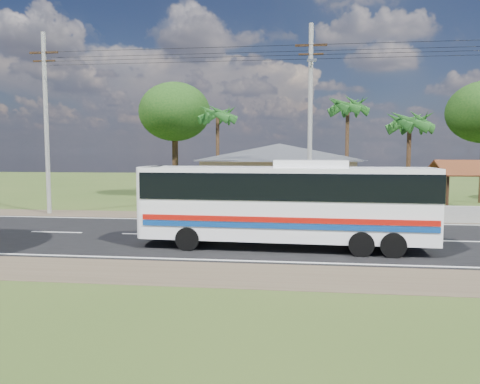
% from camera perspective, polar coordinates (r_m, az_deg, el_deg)
% --- Properties ---
extents(ground, '(120.00, 120.00, 0.00)m').
position_cam_1_polar(ground, '(21.17, 0.60, -5.49)').
color(ground, '#334B1B').
rests_on(ground, ground).
extents(road, '(120.00, 16.00, 0.03)m').
position_cam_1_polar(road, '(21.17, 0.60, -5.46)').
color(road, black).
rests_on(road, ground).
extents(house, '(12.40, 10.00, 5.00)m').
position_cam_1_polar(house, '(33.73, 4.80, 2.92)').
color(house, '#C8B685').
rests_on(house, ground).
extents(waiting_shed, '(5.20, 4.48, 3.35)m').
position_cam_1_polar(waiting_shed, '(31.08, 27.15, 2.38)').
color(waiting_shed, '#362013').
rests_on(waiting_shed, ground).
extents(concrete_barrier, '(7.00, 0.30, 0.90)m').
position_cam_1_polar(concrete_barrier, '(28.20, 27.07, -2.48)').
color(concrete_barrier, '#9E9E99').
rests_on(concrete_barrier, ground).
extents(utility_poles, '(32.80, 2.22, 11.00)m').
position_cam_1_polar(utility_poles, '(27.24, 7.84, 8.98)').
color(utility_poles, '#9E9E99').
rests_on(utility_poles, ground).
extents(palm_near, '(2.80, 2.80, 6.70)m').
position_cam_1_polar(palm_near, '(32.53, 19.98, 7.97)').
color(palm_near, '#47301E').
rests_on(palm_near, ground).
extents(palm_mid, '(2.80, 2.80, 8.20)m').
position_cam_1_polar(palm_mid, '(36.52, 13.00, 10.07)').
color(palm_mid, '#47301E').
rests_on(palm_mid, ground).
extents(palm_far, '(2.80, 2.80, 7.70)m').
position_cam_1_polar(palm_far, '(37.34, -2.76, 9.33)').
color(palm_far, '#47301E').
rests_on(palm_far, ground).
extents(tree_behind_house, '(6.00, 6.00, 9.61)m').
position_cam_1_polar(tree_behind_house, '(40.18, -7.97, 9.61)').
color(tree_behind_house, '#47301E').
rests_on(tree_behind_house, ground).
extents(coach_bus, '(11.37, 2.82, 3.50)m').
position_cam_1_polar(coach_bus, '(18.52, 5.70, -0.76)').
color(coach_bus, white).
rests_on(coach_bus, ground).
extents(motorcycle, '(1.75, 0.72, 0.90)m').
position_cam_1_polar(motorcycle, '(28.91, 20.75, -2.09)').
color(motorcycle, black).
rests_on(motorcycle, ground).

